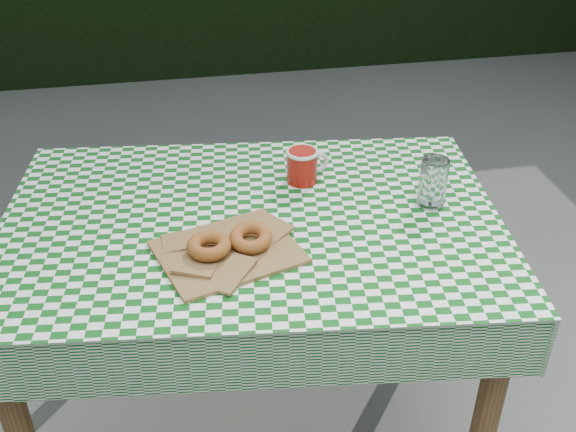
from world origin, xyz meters
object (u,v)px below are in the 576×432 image
(table, at_px, (255,338))
(coffee_mug, at_px, (302,166))
(paper_bag, at_px, (228,251))
(drinking_glass, at_px, (433,183))

(table, distance_m, coffee_mug, 0.48)
(table, height_order, paper_bag, paper_bag)
(table, distance_m, drinking_glass, 0.62)
(coffee_mug, bearing_deg, paper_bag, -143.32)
(table, bearing_deg, drinking_glass, 4.75)
(coffee_mug, xyz_separation_m, drinking_glass, (0.29, -0.17, 0.02))
(paper_bag, bearing_deg, drinking_glass, 12.57)
(paper_bag, xyz_separation_m, coffee_mug, (0.22, 0.28, 0.04))
(table, distance_m, paper_bag, 0.42)
(table, height_order, coffee_mug, coffee_mug)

